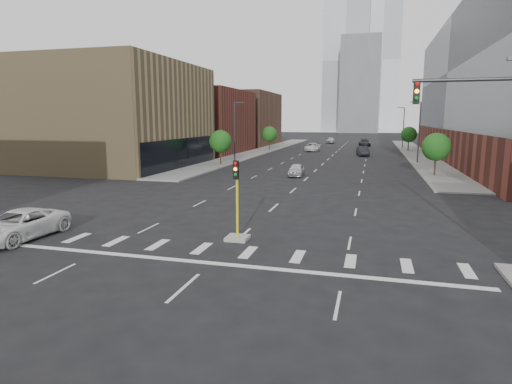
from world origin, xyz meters
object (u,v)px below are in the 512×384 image
at_px(car_near_left, 296,170).
at_px(car_deep_right, 365,143).
at_px(car_distant, 331,140).
at_px(car_mid_right, 363,151).
at_px(car_far_left, 312,147).
at_px(parked_minivan, 19,225).
at_px(median_traffic_signal, 237,223).

xyz_separation_m(car_near_left, car_deep_right, (6.56, 58.27, 0.13)).
bearing_deg(car_distant, car_near_left, -85.90).
height_order(car_near_left, car_mid_right, car_mid_right).
bearing_deg(car_mid_right, car_far_left, 129.44).
xyz_separation_m(car_deep_right, car_distant, (-9.13, 10.32, -0.01)).
xyz_separation_m(car_mid_right, parked_minivan, (-17.02, -60.27, -0.04)).
xyz_separation_m(car_far_left, car_distant, (0.86, 29.68, 0.01)).
distance_m(car_mid_right, car_far_left, 13.55).
bearing_deg(car_far_left, parked_minivan, -97.69).
relative_size(median_traffic_signal, car_mid_right, 0.87).
distance_m(median_traffic_signal, car_distant, 95.95).
bearing_deg(car_far_left, car_mid_right, -42.99).
bearing_deg(parked_minivan, car_near_left, 72.95).
relative_size(median_traffic_signal, parked_minivan, 0.77).
bearing_deg(car_mid_right, car_deep_right, 80.85).
xyz_separation_m(car_near_left, parked_minivan, (-10.20, -30.23, 0.09)).
bearing_deg(median_traffic_signal, car_near_left, 93.15).
bearing_deg(car_distant, parked_minivan, -92.46).
xyz_separation_m(median_traffic_signal, car_mid_right, (5.32, 57.31, -0.14)).
distance_m(car_deep_right, car_distant, 13.78).
distance_m(car_mid_right, car_distant, 39.68).
xyz_separation_m(car_mid_right, car_distant, (-9.39, 38.55, -0.01)).
distance_m(median_traffic_signal, car_deep_right, 85.69).
bearing_deg(car_distant, median_traffic_signal, -85.61).
distance_m(car_near_left, car_distant, 68.64).
bearing_deg(car_mid_right, car_near_left, -112.46).
bearing_deg(parked_minivan, car_mid_right, 75.83).
xyz_separation_m(car_near_left, car_mid_right, (6.82, 30.04, 0.13)).
relative_size(car_mid_right, car_deep_right, 0.88).
distance_m(car_near_left, parked_minivan, 31.91).
bearing_deg(median_traffic_signal, car_deep_right, 86.62).
relative_size(car_near_left, parked_minivan, 0.73).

